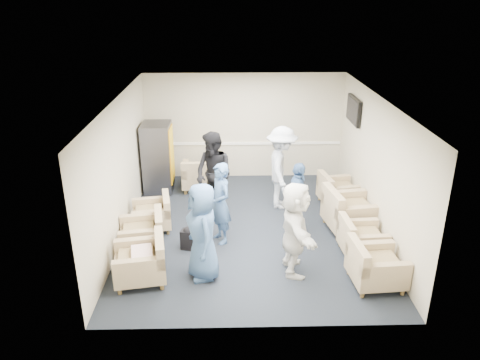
{
  "coord_description": "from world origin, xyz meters",
  "views": [
    {
      "loc": [
        -0.38,
        -8.51,
        4.6
      ],
      "look_at": [
        -0.17,
        0.2,
        1.02
      ],
      "focal_mm": 35.0,
      "sensor_mm": 36.0,
      "label": 1
    }
  ],
  "objects_px": {
    "person_mid_right": "(297,199)",
    "armchair_right_midnear": "(360,240)",
    "armchair_left_near": "(143,263)",
    "armchair_right_near": "(373,267)",
    "armchair_right_midfar": "(347,213)",
    "armchair_right_far": "(336,192)",
    "armchair_corner": "(200,176)",
    "armchair_left_far": "(154,215)",
    "person_mid_left": "(220,203)",
    "person_back_left": "(214,175)",
    "person_front_right": "(295,229)",
    "person_back_right": "(281,168)",
    "vending_machine": "(158,158)",
    "person_front_left": "(202,232)",
    "armchair_left_mid": "(145,235)"
  },
  "relations": [
    {
      "from": "armchair_right_far",
      "to": "person_back_right",
      "type": "relative_size",
      "value": 0.48
    },
    {
      "from": "person_front_left",
      "to": "person_mid_left",
      "type": "relative_size",
      "value": 1.06
    },
    {
      "from": "person_front_right",
      "to": "armchair_right_midfar",
      "type": "bearing_deg",
      "value": -41.63
    },
    {
      "from": "person_front_left",
      "to": "person_mid_right",
      "type": "relative_size",
      "value": 1.13
    },
    {
      "from": "armchair_right_near",
      "to": "armchair_corner",
      "type": "distance_m",
      "value": 5.13
    },
    {
      "from": "armchair_left_far",
      "to": "person_mid_left",
      "type": "bearing_deg",
      "value": 58.33
    },
    {
      "from": "armchair_right_near",
      "to": "person_back_left",
      "type": "distance_m",
      "value": 3.87
    },
    {
      "from": "armchair_right_midfar",
      "to": "armchair_left_near",
      "type": "bearing_deg",
      "value": 105.33
    },
    {
      "from": "vending_machine",
      "to": "person_front_left",
      "type": "relative_size",
      "value": 0.98
    },
    {
      "from": "armchair_left_far",
      "to": "vending_machine",
      "type": "bearing_deg",
      "value": 174.59
    },
    {
      "from": "person_back_right",
      "to": "person_mid_right",
      "type": "height_order",
      "value": "person_back_right"
    },
    {
      "from": "armchair_left_near",
      "to": "person_mid_right",
      "type": "distance_m",
      "value": 3.23
    },
    {
      "from": "armchair_corner",
      "to": "person_back_right",
      "type": "distance_m",
      "value": 2.21
    },
    {
      "from": "armchair_left_far",
      "to": "person_mid_left",
      "type": "xyz_separation_m",
      "value": [
        1.37,
        -0.55,
        0.5
      ]
    },
    {
      "from": "armchair_right_far",
      "to": "person_back_left",
      "type": "xyz_separation_m",
      "value": [
        -2.76,
        -0.42,
        0.61
      ]
    },
    {
      "from": "armchair_right_near",
      "to": "person_mid_right",
      "type": "distance_m",
      "value": 2.11
    },
    {
      "from": "armchair_left_far",
      "to": "vending_machine",
      "type": "height_order",
      "value": "vending_machine"
    },
    {
      "from": "armchair_left_far",
      "to": "vending_machine",
      "type": "relative_size",
      "value": 0.52
    },
    {
      "from": "armchair_right_near",
      "to": "armchair_corner",
      "type": "relative_size",
      "value": 1.01
    },
    {
      "from": "armchair_left_mid",
      "to": "armchair_right_near",
      "type": "xyz_separation_m",
      "value": [
        3.97,
        -1.22,
        0.01
      ]
    },
    {
      "from": "armchair_left_near",
      "to": "person_back_right",
      "type": "distance_m",
      "value": 3.91
    },
    {
      "from": "armchair_right_far",
      "to": "armchair_corner",
      "type": "bearing_deg",
      "value": 63.56
    },
    {
      "from": "person_back_right",
      "to": "person_mid_right",
      "type": "bearing_deg",
      "value": -167.93
    },
    {
      "from": "armchair_corner",
      "to": "armchair_left_near",
      "type": "bearing_deg",
      "value": 77.42
    },
    {
      "from": "armchair_left_far",
      "to": "person_back_left",
      "type": "xyz_separation_m",
      "value": [
        1.22,
        0.63,
        0.62
      ]
    },
    {
      "from": "armchair_left_mid",
      "to": "person_mid_left",
      "type": "distance_m",
      "value": 1.53
    },
    {
      "from": "armchair_right_near",
      "to": "vending_machine",
      "type": "bearing_deg",
      "value": 40.49
    },
    {
      "from": "armchair_right_far",
      "to": "person_back_left",
      "type": "height_order",
      "value": "person_back_left"
    },
    {
      "from": "armchair_left_far",
      "to": "armchair_left_near",
      "type": "bearing_deg",
      "value": -7.11
    },
    {
      "from": "armchair_left_near",
      "to": "armchair_right_near",
      "type": "xyz_separation_m",
      "value": [
        3.83,
        -0.23,
        -0.0
      ]
    },
    {
      "from": "armchair_left_far",
      "to": "person_front_right",
      "type": "height_order",
      "value": "person_front_right"
    },
    {
      "from": "armchair_left_near",
      "to": "armchair_left_far",
      "type": "distance_m",
      "value": 1.85
    },
    {
      "from": "armchair_right_near",
      "to": "person_back_right",
      "type": "relative_size",
      "value": 0.48
    },
    {
      "from": "person_back_right",
      "to": "person_front_right",
      "type": "height_order",
      "value": "person_back_right"
    },
    {
      "from": "person_back_right",
      "to": "armchair_left_mid",
      "type": "bearing_deg",
      "value": 127.86
    },
    {
      "from": "armchair_left_near",
      "to": "armchair_left_mid",
      "type": "relative_size",
      "value": 1.05
    },
    {
      "from": "vending_machine",
      "to": "person_mid_left",
      "type": "distance_m",
      "value": 2.97
    },
    {
      "from": "person_front_left",
      "to": "person_mid_right",
      "type": "height_order",
      "value": "person_front_left"
    },
    {
      "from": "person_back_left",
      "to": "person_front_right",
      "type": "height_order",
      "value": "person_back_left"
    },
    {
      "from": "armchair_right_midnear",
      "to": "vending_machine",
      "type": "relative_size",
      "value": 0.48
    },
    {
      "from": "armchair_right_near",
      "to": "person_back_left",
      "type": "bearing_deg",
      "value": 40.41
    },
    {
      "from": "armchair_left_far",
      "to": "person_front_left",
      "type": "xyz_separation_m",
      "value": [
        1.1,
        -1.76,
        0.55
      ]
    },
    {
      "from": "armchair_left_near",
      "to": "person_front_right",
      "type": "bearing_deg",
      "value": 84.79
    },
    {
      "from": "armchair_right_midfar",
      "to": "person_mid_right",
      "type": "height_order",
      "value": "person_mid_right"
    },
    {
      "from": "person_back_right",
      "to": "armchair_right_midfar",
      "type": "bearing_deg",
      "value": -129.11
    },
    {
      "from": "person_back_right",
      "to": "person_back_left",
      "type": "bearing_deg",
      "value": 107.9
    },
    {
      "from": "armchair_left_near",
      "to": "vending_machine",
      "type": "relative_size",
      "value": 0.58
    },
    {
      "from": "armchair_left_far",
      "to": "armchair_right_near",
      "type": "bearing_deg",
      "value": 52.18
    },
    {
      "from": "person_front_right",
      "to": "person_mid_right",
      "type": "bearing_deg",
      "value": -10.66
    },
    {
      "from": "person_mid_right",
      "to": "armchair_right_midnear",
      "type": "bearing_deg",
      "value": -123.62
    }
  ]
}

